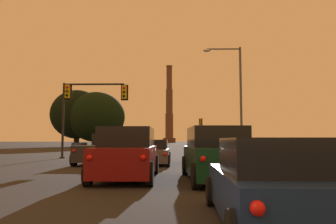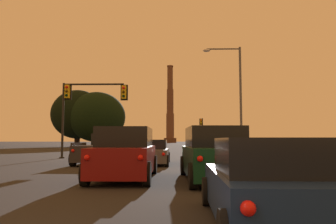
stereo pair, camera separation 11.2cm
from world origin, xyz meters
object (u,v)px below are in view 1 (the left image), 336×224
hatchback_right_lane_third (273,185)px  suv_center_lane_second (128,154)px  street_lamp (235,90)px  pickup_truck_left_lane_front (104,150)px  traffic_light_far_right (201,128)px  sedan_right_lane_front (205,152)px  smokestack (169,112)px  traffic_light_overhead_left (85,101)px  sedan_center_lane_front (153,153)px  suv_right_lane_second (216,155)px

hatchback_right_lane_third → suv_center_lane_second: bearing=118.2°
street_lamp → pickup_truck_left_lane_front: bearing=-140.8°
traffic_light_far_right → street_lamp: size_ratio=0.59×
sedan_right_lane_front → smokestack: size_ratio=0.12×
pickup_truck_left_lane_front → street_lamp: street_lamp is taller
traffic_light_far_right → traffic_light_overhead_left: 39.34m
sedan_center_lane_front → sedan_right_lane_front: 3.18m
street_lamp → smokestack: (-8.14, 142.63, 10.28)m
pickup_truck_left_lane_front → hatchback_right_lane_third: pickup_truck_left_lane_front is taller
suv_right_lane_second → street_lamp: bearing=74.6°
traffic_light_far_right → street_lamp: (0.10, -34.96, 2.04)m
hatchback_right_lane_third → sedan_right_lane_front: bearing=90.3°
pickup_truck_left_lane_front → traffic_light_overhead_left: bearing=118.7°
traffic_light_far_right → street_lamp: street_lamp is taller
sedan_center_lane_front → suv_right_lane_second: suv_right_lane_second is taller
sedan_center_lane_front → hatchback_right_lane_third: bearing=-78.6°
smokestack → hatchback_right_lane_third: bearing=-88.4°
suv_center_lane_second → sedan_right_lane_front: suv_center_lane_second is taller
suv_center_lane_second → suv_right_lane_second: size_ratio=0.99×
pickup_truck_left_lane_front → suv_right_lane_second: bearing=-54.1°
suv_center_lane_second → street_lamp: 17.87m
suv_right_lane_second → sedan_center_lane_front: bearing=106.5°
suv_right_lane_second → traffic_light_overhead_left: traffic_light_overhead_left is taller
hatchback_right_lane_third → smokestack: size_ratio=0.10×
traffic_light_overhead_left → hatchback_right_lane_third: bearing=-66.5°
sedan_right_lane_front → smokestack: (-4.82, 150.43, 15.32)m
sedan_center_lane_front → traffic_light_overhead_left: traffic_light_overhead_left is taller
suv_right_lane_second → street_lamp: size_ratio=0.53×
sedan_right_lane_front → traffic_light_far_right: (3.21, 42.76, 3.00)m
sedan_right_lane_front → pickup_truck_left_lane_front: bearing=177.8°
street_lamp → sedan_center_lane_front: bearing=-127.1°
pickup_truck_left_lane_front → suv_center_lane_second: suv_center_lane_second is taller
sedan_center_lane_front → traffic_light_far_right: (6.31, 43.44, 3.00)m
sedan_center_lane_front → suv_right_lane_second: (2.70, -7.79, 0.23)m
hatchback_right_lane_third → smokestack: smokestack is taller
traffic_light_far_right → suv_right_lane_second: bearing=-94.0°
traffic_light_overhead_left → street_lamp: street_lamp is taller
suv_right_lane_second → hatchback_right_lane_third: suv_right_lane_second is taller
sedan_right_lane_front → traffic_light_overhead_left: size_ratio=0.81×
pickup_truck_left_lane_front → traffic_light_overhead_left: 6.99m
suv_center_lane_second → traffic_light_overhead_left: (-5.32, 13.31, 3.60)m
suv_center_lane_second → smokestack: 159.14m
sedan_right_lane_front → traffic_light_far_right: 42.98m
suv_center_lane_second → sedan_right_lane_front: bearing=65.2°
sedan_right_lane_front → traffic_light_far_right: traffic_light_far_right is taller
suv_right_lane_second → street_lamp: (3.71, 16.27, 4.81)m
street_lamp → smokestack: bearing=93.3°
pickup_truck_left_lane_front → traffic_light_far_right: size_ratio=1.00×
street_lamp → smokestack: smokestack is taller
suv_center_lane_second → traffic_light_far_right: 51.27m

